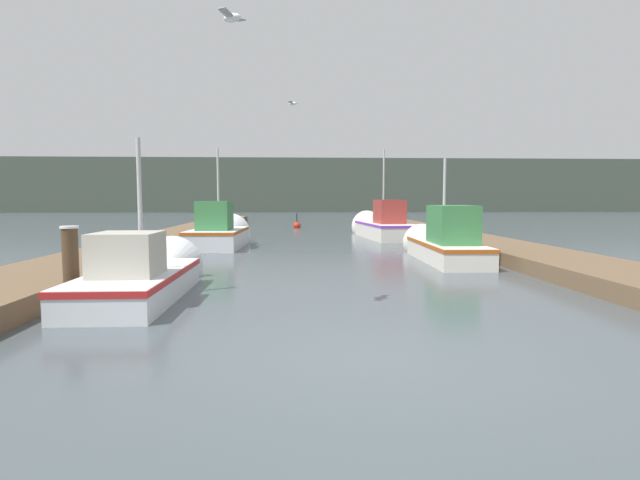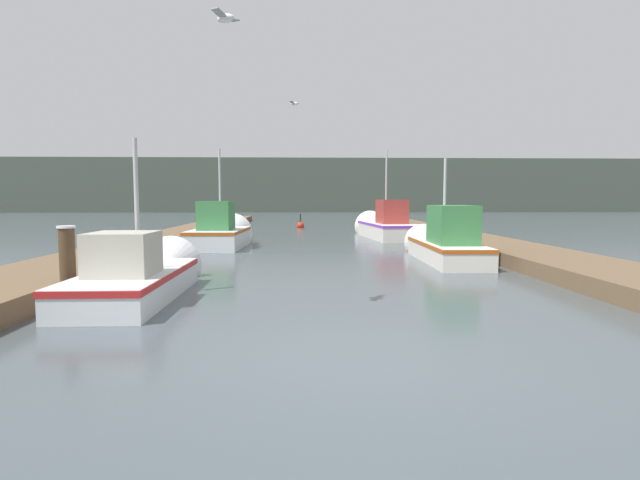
% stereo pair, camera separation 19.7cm
% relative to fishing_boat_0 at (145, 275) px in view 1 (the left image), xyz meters
% --- Properties ---
extents(ground_plane, '(200.00, 200.00, 0.00)m').
position_rel_fishing_boat_0_xyz_m(ground_plane, '(3.55, -4.10, -0.36)').
color(ground_plane, '#424C51').
extents(dock_left, '(2.29, 40.00, 0.36)m').
position_rel_fishing_boat_0_xyz_m(dock_left, '(-2.23, 11.90, -0.18)').
color(dock_left, brown).
rests_on(dock_left, ground_plane).
extents(dock_right, '(2.29, 40.00, 0.36)m').
position_rel_fishing_boat_0_xyz_m(dock_right, '(9.32, 11.90, -0.18)').
color(dock_right, brown).
rests_on(dock_right, ground_plane).
extents(distant_shore_ridge, '(120.00, 16.00, 7.04)m').
position_rel_fishing_boat_0_xyz_m(distant_shore_ridge, '(3.55, 63.36, 3.15)').
color(distant_shore_ridge, '#424C42').
rests_on(distant_shore_ridge, ground_plane).
extents(fishing_boat_0, '(1.47, 4.51, 3.28)m').
position_rel_fishing_boat_0_xyz_m(fishing_boat_0, '(0.00, 0.00, 0.00)').
color(fishing_boat_0, silver).
rests_on(fishing_boat_0, ground_plane).
extents(fishing_boat_1, '(1.47, 5.31, 3.27)m').
position_rel_fishing_boat_0_xyz_m(fishing_boat_1, '(7.06, 4.94, 0.14)').
color(fishing_boat_1, silver).
rests_on(fishing_boat_1, ground_plane).
extents(fishing_boat_2, '(1.94, 4.64, 4.08)m').
position_rel_fishing_boat_0_xyz_m(fishing_boat_2, '(0.00, 9.41, 0.14)').
color(fishing_boat_2, silver).
rests_on(fishing_boat_2, ground_plane).
extents(fishing_boat_3, '(2.20, 6.25, 4.45)m').
position_rel_fishing_boat_0_xyz_m(fishing_boat_3, '(6.80, 13.59, 0.14)').
color(fishing_boat_3, silver).
rests_on(fishing_boat_3, ground_plane).
extents(mooring_piling_0, '(0.30, 0.30, 1.32)m').
position_rel_fishing_boat_0_xyz_m(mooring_piling_0, '(-1.01, -0.74, 0.30)').
color(mooring_piling_0, '#473523').
rests_on(mooring_piling_0, ground_plane).
extents(mooring_piling_1, '(0.34, 0.34, 0.99)m').
position_rel_fishing_boat_0_xyz_m(mooring_piling_1, '(-1.14, 1.29, 0.14)').
color(mooring_piling_1, '#473523').
rests_on(mooring_piling_1, ground_plane).
extents(mooring_piling_2, '(0.35, 0.35, 1.23)m').
position_rel_fishing_boat_0_xyz_m(mooring_piling_2, '(8.38, 8.68, 0.25)').
color(mooring_piling_2, '#473523').
rests_on(mooring_piling_2, ground_plane).
extents(channel_buoy, '(0.46, 0.46, 0.96)m').
position_rel_fishing_boat_0_xyz_m(channel_buoy, '(2.92, 21.14, -0.23)').
color(channel_buoy, red).
rests_on(channel_buoy, ground_plane).
extents(seagull_lead, '(0.35, 0.54, 0.12)m').
position_rel_fishing_boat_0_xyz_m(seagull_lead, '(1.89, -1.86, 3.99)').
color(seagull_lead, white).
extents(seagull_1, '(0.36, 0.54, 0.12)m').
position_rel_fishing_boat_0_xyz_m(seagull_1, '(2.73, 8.45, 4.72)').
color(seagull_1, white).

